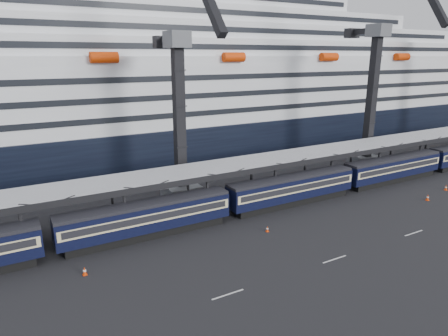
# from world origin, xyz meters

# --- Properties ---
(ground) EXTENTS (260.00, 260.00, 0.00)m
(ground) POSITION_xyz_m (0.00, 0.00, 0.00)
(ground) COLOR black
(ground) RESTS_ON ground
(train) EXTENTS (133.05, 3.00, 4.05)m
(train) POSITION_xyz_m (-4.65, 10.00, 2.20)
(train) COLOR black
(train) RESTS_ON ground
(canopy) EXTENTS (130.00, 6.25, 5.53)m
(canopy) POSITION_xyz_m (0.00, 14.00, 5.25)
(canopy) COLOR gray
(canopy) RESTS_ON ground
(cruise_ship) EXTENTS (214.09, 28.84, 34.00)m
(cruise_ship) POSITION_xyz_m (-1.08, 45.99, 12.34)
(cruise_ship) COLOR black
(cruise_ship) RESTS_ON ground
(crane_dark_near) EXTENTS (4.50, 17.75, 35.08)m
(crane_dark_near) POSITION_xyz_m (-20.00, 18.59, 11.93)
(crane_dark_near) COLOR #46494D
(crane_dark_near) RESTS_ON ground
(crane_dark_mid) EXTENTS (4.50, 18.24, 39.64)m
(crane_dark_mid) POSITION_xyz_m (15.00, 17.59, 13.36)
(crane_dark_mid) COLOR #46494D
(crane_dark_mid) RESTS_ON ground
(traffic_cone_b) EXTENTS (0.40, 0.40, 0.81)m
(traffic_cone_b) POSITION_xyz_m (-35.67, 5.05, 0.40)
(traffic_cone_b) COLOR red
(traffic_cone_b) RESTS_ON ground
(traffic_cone_c) EXTENTS (0.34, 0.34, 0.69)m
(traffic_cone_c) POSITION_xyz_m (-15.98, 4.41, 0.34)
(traffic_cone_c) COLOR red
(traffic_cone_c) RESTS_ON ground
(traffic_cone_d) EXTENTS (0.43, 0.43, 0.85)m
(traffic_cone_d) POSITION_xyz_m (8.93, 1.79, 0.42)
(traffic_cone_d) COLOR red
(traffic_cone_d) RESTS_ON ground
(traffic_cone_f) EXTENTS (0.41, 0.41, 0.82)m
(traffic_cone_f) POSITION_xyz_m (15.26, 3.17, 0.41)
(traffic_cone_f) COLOR red
(traffic_cone_f) RESTS_ON ground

